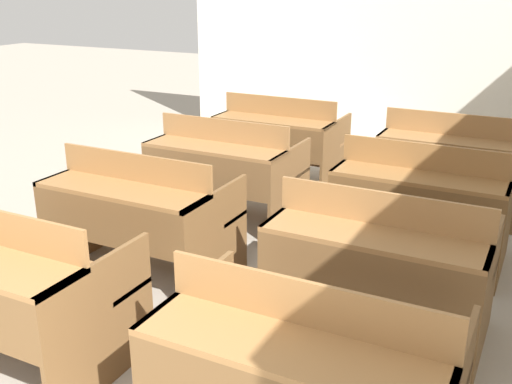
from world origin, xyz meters
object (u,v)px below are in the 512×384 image
object	(u,v)px
bench_front_right	(305,372)
bench_back_right	(451,160)
bench_second_right	(379,261)
bench_third_left	(225,168)
bench_back_left	(280,138)
bench_third_right	(422,199)
bench_second_left	(140,212)
bench_front_left	(8,283)

from	to	relation	value
bench_front_right	bench_back_right	xyz separation A→B (m)	(-0.01, 3.52, 0.00)
bench_second_right	bench_third_left	world-z (taller)	same
bench_back_left	bench_third_right	bearing A→B (deg)	-34.91
bench_second_left	bench_front_left	bearing A→B (deg)	-89.69
bench_front_left	bench_second_left	bearing A→B (deg)	90.31
bench_third_left	bench_third_right	bearing A→B (deg)	-1.11
bench_third_right	bench_second_left	bearing A→B (deg)	-145.88
bench_second_left	bench_third_right	world-z (taller)	same
bench_second_left	bench_third_left	bearing A→B (deg)	89.38
bench_third_right	bench_back_left	bearing A→B (deg)	145.09
bench_front_right	bench_second_right	world-z (taller)	same
bench_back_left	bench_back_right	distance (m)	1.74
bench_second_left	bench_third_left	size ratio (longest dim) A/B	1.00
bench_third_left	bench_back_right	distance (m)	2.07
bench_third_left	bench_second_right	bearing A→B (deg)	-34.91
bench_second_right	bench_back_right	bearing A→B (deg)	89.92
bench_front_right	bench_second_right	size ratio (longest dim) A/B	1.00
bench_second_right	bench_back_right	xyz separation A→B (m)	(0.00, 2.35, 0.00)
bench_front_right	bench_third_right	bearing A→B (deg)	90.50
bench_back_right	bench_second_right	bearing A→B (deg)	-90.08
bench_back_right	bench_front_right	bearing A→B (deg)	-89.86
bench_second_left	bench_back_left	distance (m)	2.37
bench_second_left	bench_back_right	size ratio (longest dim) A/B	1.00
bench_third_right	bench_back_right	xyz separation A→B (m)	(0.01, 1.18, 0.00)
bench_front_left	bench_third_right	distance (m)	2.91
bench_front_left	bench_front_right	xyz separation A→B (m)	(1.74, 0.00, 0.00)
bench_third_right	bench_back_right	distance (m)	1.18
bench_third_left	bench_back_left	distance (m)	1.17
bench_third_left	bench_back_right	world-z (taller)	same
bench_front_right	bench_third_right	size ratio (longest dim) A/B	1.00
bench_front_right	bench_second_right	bearing A→B (deg)	90.57
bench_back_right	bench_third_left	bearing A→B (deg)	-146.44
bench_second_left	bench_back_right	bearing A→B (deg)	53.48
bench_front_left	bench_third_right	bearing A→B (deg)	53.73
bench_second_right	bench_back_right	distance (m)	2.35
bench_second_right	bench_back_right	size ratio (longest dim) A/B	1.00
bench_front_right	bench_back_left	world-z (taller)	same
bench_second_left	bench_third_left	world-z (taller)	same
bench_front_left	bench_third_left	distance (m)	2.38
bench_back_left	bench_third_left	bearing A→B (deg)	-89.49
bench_front_left	bench_third_right	size ratio (longest dim) A/B	1.00
bench_front_left	bench_back_left	bearing A→B (deg)	90.06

